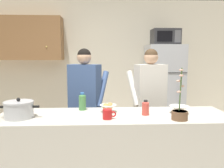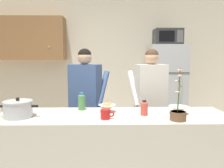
{
  "view_description": "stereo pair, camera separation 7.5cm",
  "coord_description": "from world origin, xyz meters",
  "px_view_note": "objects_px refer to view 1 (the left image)",
  "views": [
    {
      "loc": [
        -0.13,
        -2.25,
        1.52
      ],
      "look_at": [
        0.0,
        0.55,
        1.17
      ],
      "focal_mm": 36.16,
      "sensor_mm": 36.0,
      "label": 1
    },
    {
      "loc": [
        -0.05,
        -2.25,
        1.52
      ],
      "look_at": [
        0.0,
        0.55,
        1.17
      ],
      "focal_mm": 36.16,
      "sensor_mm": 36.0,
      "label": 2
    }
  ],
  "objects_px": {
    "person_by_sink": "(150,94)",
    "bottle_near_edge": "(82,102)",
    "refrigerator": "(163,92)",
    "person_near_pot": "(85,94)",
    "cooking_pot": "(19,110)",
    "potted_orchid": "(180,112)",
    "empty_bowl": "(179,109)",
    "bread_bowl": "(108,107)",
    "bottle_mid_counter": "(146,108)",
    "coffee_mug": "(108,114)",
    "microwave": "(165,37)"
  },
  "relations": [
    {
      "from": "person_near_pot",
      "to": "bottle_mid_counter",
      "type": "relative_size",
      "value": 10.41
    },
    {
      "from": "person_near_pot",
      "to": "person_by_sink",
      "type": "bearing_deg",
      "value": 1.52
    },
    {
      "from": "microwave",
      "to": "cooking_pot",
      "type": "distance_m",
      "value": 2.86
    },
    {
      "from": "refrigerator",
      "to": "microwave",
      "type": "xyz_separation_m",
      "value": [
        0.0,
        -0.02,
        1.0
      ]
    },
    {
      "from": "refrigerator",
      "to": "bottle_mid_counter",
      "type": "xyz_separation_m",
      "value": [
        -0.7,
        -1.87,
        0.14
      ]
    },
    {
      "from": "coffee_mug",
      "to": "bread_bowl",
      "type": "xyz_separation_m",
      "value": [
        0.01,
        0.26,
        0.0
      ]
    },
    {
      "from": "coffee_mug",
      "to": "microwave",
      "type": "bearing_deg",
      "value": 61.16
    },
    {
      "from": "microwave",
      "to": "potted_orchid",
      "type": "distance_m",
      "value": 2.25
    },
    {
      "from": "microwave",
      "to": "empty_bowl",
      "type": "xyz_separation_m",
      "value": [
        -0.34,
        -1.8,
        -0.89
      ]
    },
    {
      "from": "refrigerator",
      "to": "bottle_mid_counter",
      "type": "relative_size",
      "value": 11.05
    },
    {
      "from": "cooking_pot",
      "to": "coffee_mug",
      "type": "height_order",
      "value": "cooking_pot"
    },
    {
      "from": "person_near_pot",
      "to": "bread_bowl",
      "type": "distance_m",
      "value": 0.7
    },
    {
      "from": "refrigerator",
      "to": "person_near_pot",
      "type": "bearing_deg",
      "value": -141.18
    },
    {
      "from": "refrigerator",
      "to": "person_near_pot",
      "type": "distance_m",
      "value": 1.77
    },
    {
      "from": "potted_orchid",
      "to": "person_by_sink",
      "type": "bearing_deg",
      "value": 94.24
    },
    {
      "from": "bread_bowl",
      "to": "empty_bowl",
      "type": "xyz_separation_m",
      "value": [
        0.74,
        -0.08,
        -0.01
      ]
    },
    {
      "from": "refrigerator",
      "to": "cooking_pot",
      "type": "height_order",
      "value": "refrigerator"
    },
    {
      "from": "refrigerator",
      "to": "coffee_mug",
      "type": "xyz_separation_m",
      "value": [
        -1.09,
        -2.0,
        0.11
      ]
    },
    {
      "from": "person_near_pot",
      "to": "bottle_near_edge",
      "type": "relative_size",
      "value": 8.24
    },
    {
      "from": "refrigerator",
      "to": "bottle_near_edge",
      "type": "xyz_separation_m",
      "value": [
        -1.36,
        -1.62,
        0.16
      ]
    },
    {
      "from": "coffee_mug",
      "to": "potted_orchid",
      "type": "xyz_separation_m",
      "value": [
        0.68,
        -0.06,
        0.02
      ]
    },
    {
      "from": "refrigerator",
      "to": "empty_bowl",
      "type": "xyz_separation_m",
      "value": [
        -0.34,
        -1.82,
        0.11
      ]
    },
    {
      "from": "microwave",
      "to": "person_near_pot",
      "type": "relative_size",
      "value": 0.3
    },
    {
      "from": "bottle_mid_counter",
      "to": "cooking_pot",
      "type": "bearing_deg",
      "value": -177.58
    },
    {
      "from": "cooking_pot",
      "to": "potted_orchid",
      "type": "bearing_deg",
      "value": -5.04
    },
    {
      "from": "microwave",
      "to": "coffee_mug",
      "type": "relative_size",
      "value": 3.66
    },
    {
      "from": "microwave",
      "to": "cooking_pot",
      "type": "bearing_deg",
      "value": -135.72
    },
    {
      "from": "refrigerator",
      "to": "person_by_sink",
      "type": "bearing_deg",
      "value": -114.26
    },
    {
      "from": "refrigerator",
      "to": "bottle_near_edge",
      "type": "height_order",
      "value": "refrigerator"
    },
    {
      "from": "microwave",
      "to": "bread_bowl",
      "type": "distance_m",
      "value": 2.21
    },
    {
      "from": "person_by_sink",
      "to": "bottle_near_edge",
      "type": "distance_m",
      "value": 1.03
    },
    {
      "from": "refrigerator",
      "to": "potted_orchid",
      "type": "relative_size",
      "value": 3.49
    },
    {
      "from": "person_by_sink",
      "to": "cooking_pot",
      "type": "distance_m",
      "value": 1.69
    },
    {
      "from": "person_by_sink",
      "to": "cooking_pot",
      "type": "height_order",
      "value": "person_by_sink"
    },
    {
      "from": "microwave",
      "to": "bread_bowl",
      "type": "height_order",
      "value": "microwave"
    },
    {
      "from": "bottle_near_edge",
      "to": "bottle_mid_counter",
      "type": "xyz_separation_m",
      "value": [
        0.66,
        -0.25,
        -0.02
      ]
    },
    {
      "from": "person_by_sink",
      "to": "bread_bowl",
      "type": "distance_m",
      "value": 0.89
    },
    {
      "from": "person_near_pot",
      "to": "cooking_pot",
      "type": "height_order",
      "value": "person_near_pot"
    },
    {
      "from": "empty_bowl",
      "to": "bottle_near_edge",
      "type": "bearing_deg",
      "value": 169.15
    },
    {
      "from": "microwave",
      "to": "bottle_mid_counter",
      "type": "height_order",
      "value": "microwave"
    },
    {
      "from": "bottle_near_edge",
      "to": "potted_orchid",
      "type": "xyz_separation_m",
      "value": [
        0.95,
        -0.44,
        -0.03
      ]
    },
    {
      "from": "cooking_pot",
      "to": "empty_bowl",
      "type": "relative_size",
      "value": 1.92
    },
    {
      "from": "person_near_pot",
      "to": "empty_bowl",
      "type": "relative_size",
      "value": 7.95
    },
    {
      "from": "person_near_pot",
      "to": "bottle_near_edge",
      "type": "xyz_separation_m",
      "value": [
        0.01,
        -0.52,
        0.01
      ]
    },
    {
      "from": "potted_orchid",
      "to": "refrigerator",
      "type": "bearing_deg",
      "value": 78.64
    },
    {
      "from": "coffee_mug",
      "to": "empty_bowl",
      "type": "height_order",
      "value": "coffee_mug"
    },
    {
      "from": "refrigerator",
      "to": "bread_bowl",
      "type": "relative_size",
      "value": 9.47
    },
    {
      "from": "bread_bowl",
      "to": "bottle_mid_counter",
      "type": "distance_m",
      "value": 0.4
    },
    {
      "from": "cooking_pot",
      "to": "coffee_mug",
      "type": "relative_size",
      "value": 2.99
    },
    {
      "from": "person_near_pot",
      "to": "empty_bowl",
      "type": "xyz_separation_m",
      "value": [
        1.04,
        -0.72,
        -0.04
      ]
    }
  ]
}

